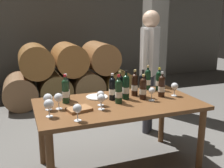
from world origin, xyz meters
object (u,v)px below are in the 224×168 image
object	(u,v)px
wine_bottle_1	(135,85)
wine_glass_2	(77,109)
wine_glass_3	(101,99)
sommelier_presenting	(150,61)
wine_glass_0	(152,91)
wine_bottle_7	(143,85)
wine_glass_5	(48,99)
wine_glass_1	(101,95)
tasting_notebook	(79,109)
wine_bottle_2	(66,89)
wine_glass_6	(175,87)
dining_table	(119,111)
wine_glass_4	(59,98)
wine_bottle_4	(65,91)
wine_bottle_8	(119,91)
wine_bottle_9	(162,86)
wine_bottle_6	(143,88)
wine_bottle_0	(148,79)
serving_plate	(97,97)
wine_bottle_3	(126,87)
wine_bottle_10	(159,80)
wine_bottle_5	(120,86)
wine_bottle_11	(112,88)

from	to	relation	value
wine_bottle_1	wine_glass_2	bearing A→B (deg)	-146.53
wine_glass_3	wine_glass_2	bearing A→B (deg)	-143.76
sommelier_presenting	wine_glass_0	bearing A→B (deg)	-116.60
wine_bottle_7	wine_glass_5	xyz separation A→B (m)	(-1.04, -0.08, -0.02)
wine_glass_1	tasting_notebook	distance (m)	0.27
tasting_notebook	sommelier_presenting	size ratio (longest dim) A/B	0.13
wine_glass_5	wine_bottle_2	bearing A→B (deg)	48.70
wine_glass_6	dining_table	bearing A→B (deg)	-179.90
dining_table	wine_glass_4	xyz separation A→B (m)	(-0.62, 0.01, 0.20)
wine_bottle_4	wine_bottle_8	world-z (taller)	same
wine_bottle_9	wine_bottle_4	bearing A→B (deg)	171.82
dining_table	wine_glass_3	distance (m)	0.34
wine_glass_1	wine_glass_6	bearing A→B (deg)	1.75
wine_bottle_6	wine_bottle_0	bearing A→B (deg)	55.07
dining_table	serving_plate	size ratio (longest dim) A/B	7.08
wine_bottle_3	wine_bottle_8	world-z (taller)	wine_bottle_3
wine_glass_0	serving_plate	size ratio (longest dim) A/B	0.61
wine_bottle_10	wine_glass_0	world-z (taller)	wine_bottle_10
serving_plate	sommelier_presenting	bearing A→B (deg)	28.91
wine_glass_4	tasting_notebook	distance (m)	0.23
wine_glass_3	wine_glass_4	xyz separation A→B (m)	(-0.38, 0.15, 0.00)
wine_bottle_10	wine_glass_3	xyz separation A→B (m)	(-0.87, -0.42, -0.01)
wine_bottle_4	serving_plate	distance (m)	0.38
dining_table	wine_bottle_9	distance (m)	0.57
wine_bottle_1	tasting_notebook	bearing A→B (deg)	-159.11
wine_glass_6	serving_plate	world-z (taller)	wine_glass_6
dining_table	serving_plate	distance (m)	0.31
wine_glass_1	wine_bottle_4	bearing A→B (deg)	147.05
wine_bottle_1	wine_bottle_7	size ratio (longest dim) A/B	0.97
wine_bottle_0	wine_bottle_7	xyz separation A→B (m)	(-0.19, -0.24, 0.00)
dining_table	wine_glass_0	size ratio (longest dim) A/B	11.67
wine_glass_4	tasting_notebook	bearing A→B (deg)	-33.63
wine_bottle_9	serving_plate	world-z (taller)	wine_bottle_9
wine_bottle_5	wine_glass_2	xyz separation A→B (m)	(-0.60, -0.52, -0.02)
wine_bottle_1	tasting_notebook	size ratio (longest dim) A/B	1.36
wine_bottle_8	wine_glass_1	xyz separation A→B (m)	(-0.20, -0.00, -0.02)
wine_bottle_7	wine_glass_0	world-z (taller)	wine_bottle_7
dining_table	wine_glass_1	xyz separation A→B (m)	(-0.21, -0.03, 0.20)
wine_bottle_9	sommelier_presenting	world-z (taller)	sommelier_presenting
wine_bottle_7	tasting_notebook	bearing A→B (deg)	-165.20
wine_bottle_6	wine_glass_2	world-z (taller)	wine_bottle_6
wine_bottle_3	wine_bottle_8	xyz separation A→B (m)	(-0.13, -0.10, -0.01)
dining_table	wine_bottle_6	size ratio (longest dim) A/B	6.20
wine_glass_5	wine_bottle_3	bearing A→B (deg)	4.08
wine_glass_4	wine_bottle_4	bearing A→B (deg)	59.34
wine_bottle_6	wine_glass_2	bearing A→B (deg)	-155.78
wine_glass_3	sommelier_presenting	bearing A→B (deg)	41.89
wine_bottle_10	sommelier_presenting	world-z (taller)	sommelier_presenting
wine_bottle_11	wine_glass_2	size ratio (longest dim) A/B	1.91
wine_bottle_6	wine_bottle_1	bearing A→B (deg)	99.98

